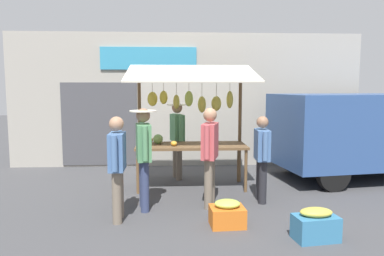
{
  "coord_description": "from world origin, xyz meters",
  "views": [
    {
      "loc": [
        0.38,
        7.22,
        2.02
      ],
      "look_at": [
        0.0,
        0.3,
        1.25
      ],
      "focal_mm": 34.0,
      "sensor_mm": 36.0,
      "label": 1
    }
  ],
  "objects": [
    {
      "name": "market_stall",
      "position": [
        0.02,
        -0.06,
        1.55
      ],
      "size": [
        2.5,
        1.46,
        2.5
      ],
      "color": "brown",
      "rests_on": "ground"
    },
    {
      "name": "ground_plane",
      "position": [
        0.0,
        0.0,
        0.0
      ],
      "size": [
        40.0,
        40.0,
        0.0
      ],
      "primitive_type": "plane",
      "color": "#424244"
    },
    {
      "name": "vendor_with_sunhat",
      "position": [
        0.27,
        -0.75,
        1.01
      ],
      "size": [
        0.44,
        0.7,
        1.7
      ],
      "rotation": [
        0.0,
        0.0,
        1.81
      ],
      "color": "#726656",
      "rests_on": "ground"
    },
    {
      "name": "shopper_with_shopping_bag",
      "position": [
        -1.2,
        0.99,
        0.87
      ],
      "size": [
        0.25,
        0.66,
        1.53
      ],
      "rotation": [
        0.0,
        0.0,
        -1.63
      ],
      "color": "#232328",
      "rests_on": "ground"
    },
    {
      "name": "shopper_in_grey_tee",
      "position": [
        1.21,
        1.79,
        0.92
      ],
      "size": [
        0.23,
        0.69,
        1.6
      ],
      "rotation": [
        0.0,
        0.0,
        -1.55
      ],
      "color": "#726656",
      "rests_on": "ground"
    },
    {
      "name": "produce_crate_near",
      "position": [
        -0.42,
        2.11,
        0.18
      ],
      "size": [
        0.52,
        0.42,
        0.4
      ],
      "color": "#D1661E",
      "rests_on": "ground"
    },
    {
      "name": "parked_van",
      "position": [
        -3.97,
        -0.58,
        1.12
      ],
      "size": [
        4.62,
        2.45,
        1.88
      ],
      "rotation": [
        0.0,
        0.0,
        0.14
      ],
      "color": "#2D4C84",
      "rests_on": "ground"
    },
    {
      "name": "shopper_in_striped_shirt",
      "position": [
        0.85,
        1.29,
        1.0
      ],
      "size": [
        0.44,
        0.71,
        1.69
      ],
      "rotation": [
        0.0,
        0.0,
        -1.42
      ],
      "color": "navy",
      "rests_on": "ground"
    },
    {
      "name": "produce_crate_side",
      "position": [
        -1.52,
        2.66,
        0.2
      ],
      "size": [
        0.61,
        0.42,
        0.44
      ],
      "color": "teal",
      "rests_on": "ground"
    },
    {
      "name": "shopper_with_ponytail",
      "position": [
        -0.25,
        1.2,
        0.98
      ],
      "size": [
        0.35,
        0.69,
        1.69
      ],
      "rotation": [
        0.0,
        0.0,
        -1.84
      ],
      "color": "#726656",
      "rests_on": "ground"
    },
    {
      "name": "street_backdrop",
      "position": [
        0.05,
        -2.2,
        1.7
      ],
      "size": [
        9.0,
        0.3,
        3.4
      ],
      "color": "#9E998E",
      "rests_on": "ground"
    }
  ]
}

